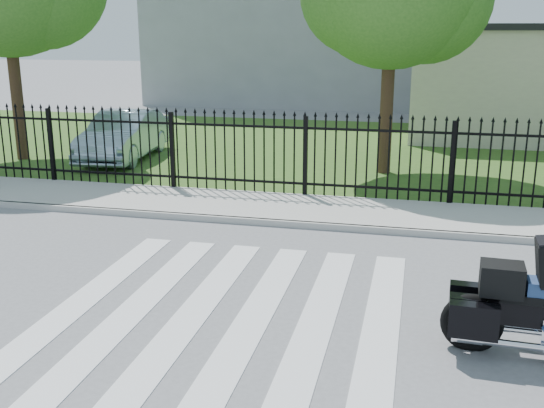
# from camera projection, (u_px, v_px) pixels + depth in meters

# --- Properties ---
(ground) EXTENTS (120.00, 120.00, 0.00)m
(ground) POSITION_uv_depth(u_px,v_px,m) (221.00, 319.00, 8.09)
(ground) COLOR slate
(ground) RESTS_ON ground
(crosswalk) EXTENTS (5.00, 5.50, 0.01)m
(crosswalk) POSITION_uv_depth(u_px,v_px,m) (221.00, 319.00, 8.09)
(crosswalk) COLOR silver
(crosswalk) RESTS_ON ground
(sidewalk) EXTENTS (40.00, 2.00, 0.12)m
(sidewalk) POSITION_uv_depth(u_px,v_px,m) (296.00, 209.00, 12.76)
(sidewalk) COLOR #ADAAA3
(sidewalk) RESTS_ON ground
(curb) EXTENTS (40.00, 0.12, 0.12)m
(curb) POSITION_uv_depth(u_px,v_px,m) (286.00, 224.00, 11.83)
(curb) COLOR #ADAAA3
(curb) RESTS_ON ground
(grass_strip) EXTENTS (40.00, 12.00, 0.02)m
(grass_strip) POSITION_uv_depth(u_px,v_px,m) (340.00, 149.00, 19.35)
(grass_strip) COLOR #30571D
(grass_strip) RESTS_ON ground
(iron_fence) EXTENTS (26.00, 0.04, 1.80)m
(iron_fence) POSITION_uv_depth(u_px,v_px,m) (305.00, 158.00, 13.48)
(iron_fence) COLOR black
(iron_fence) RESTS_ON ground
(parked_car) EXTENTS (1.78, 4.15, 1.33)m
(parked_car) POSITION_uv_depth(u_px,v_px,m) (124.00, 135.00, 17.67)
(parked_car) COLOR #A3BBCD
(parked_car) RESTS_ON grass_strip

